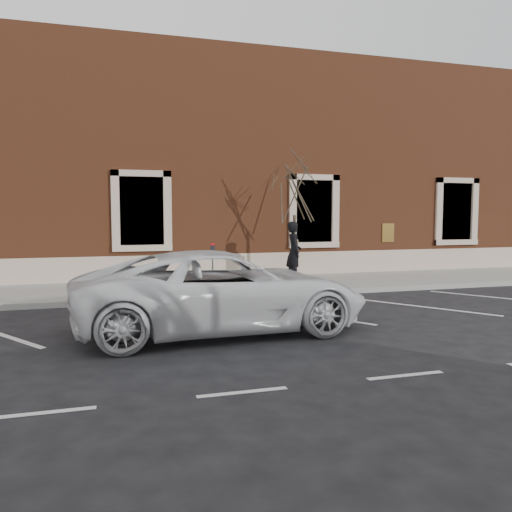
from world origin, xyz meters
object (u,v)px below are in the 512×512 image
object	(u,v)px
sapling	(295,197)
white_truck	(222,291)
man	(294,252)
parking_meter	(213,258)

from	to	relation	value
sapling	white_truck	bearing A→B (deg)	-122.84
man	sapling	bearing A→B (deg)	-13.31
parking_meter	white_truck	xyz separation A→B (m)	(-0.65, -4.24, -0.28)
parking_meter	white_truck	size ratio (longest dim) A/B	0.23
white_truck	parking_meter	bearing A→B (deg)	-11.27
parking_meter	white_truck	distance (m)	4.30
sapling	white_truck	xyz separation A→B (m)	(-3.61, -5.60, -2.05)
parking_meter	sapling	size ratio (longest dim) A/B	0.35
white_truck	sapling	bearing A→B (deg)	-35.36
parking_meter	sapling	xyz separation A→B (m)	(2.96, 1.35, 1.76)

